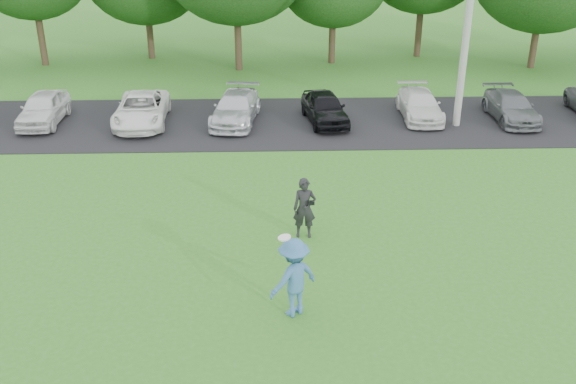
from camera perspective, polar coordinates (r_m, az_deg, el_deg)
name	(u,v)px	position (r m, az deg, el deg)	size (l,w,h in m)	color
ground	(293,312)	(14.42, 0.45, -10.61)	(100.00, 100.00, 0.00)	#306C1E
parking_lot	(281,122)	(26.10, -0.66, 6.26)	(32.00, 6.50, 0.03)	black
frisbee_player	(294,278)	(13.88, 0.51, -7.61)	(1.36, 1.24, 2.07)	#37679C
camera_bystander	(305,208)	(16.98, 1.48, -1.45)	(0.62, 0.44, 1.67)	black
parked_cars	(277,108)	(25.94, -0.99, 7.52)	(28.03, 4.46, 1.24)	silver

